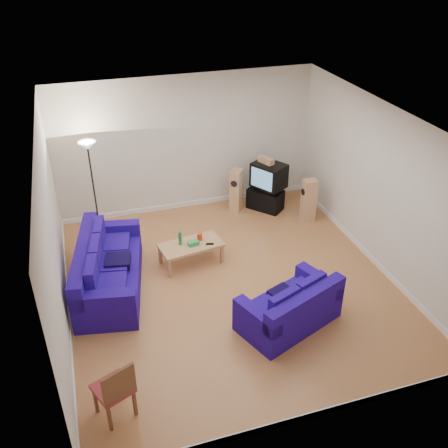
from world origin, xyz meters
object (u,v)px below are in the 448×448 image
object	(u,v)px
sofa_three_seat	(106,272)
tv_stand	(265,199)
television	(269,175)
sofa_loveseat	(291,310)
coffee_table	(191,246)

from	to	relation	value
sofa_three_seat	tv_stand	xyz separation A→B (m)	(3.97, 1.99, -0.11)
sofa_three_seat	television	distance (m)	4.49
sofa_three_seat	sofa_loveseat	xyz separation A→B (m)	(2.87, -1.97, -0.04)
sofa_three_seat	television	world-z (taller)	television
sofa_three_seat	tv_stand	size ratio (longest dim) A/B	3.25
sofa_three_seat	television	bearing A→B (deg)	126.56
coffee_table	tv_stand	world-z (taller)	tv_stand
sofa_three_seat	tv_stand	world-z (taller)	sofa_three_seat
sofa_loveseat	coffee_table	distance (m)	2.56
television	sofa_loveseat	bearing A→B (deg)	-47.50
sofa_loveseat	tv_stand	size ratio (longest dim) A/B	2.35
sofa_loveseat	television	xyz separation A→B (m)	(1.14, 3.91, 0.58)
coffee_table	television	bearing A→B (deg)	35.22
sofa_three_seat	coffee_table	xyz separation A→B (m)	(1.71, 0.32, 0.04)
sofa_loveseat	tv_stand	xyz separation A→B (m)	(1.10, 3.96, -0.07)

